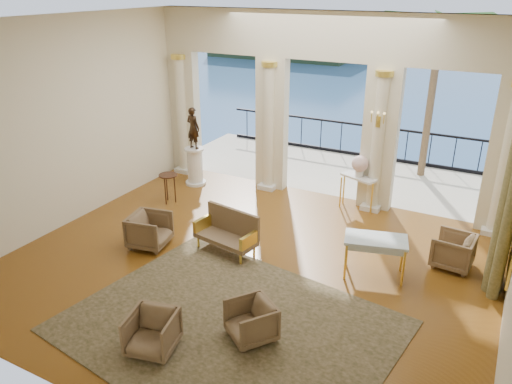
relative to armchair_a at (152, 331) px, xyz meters
The scene contains 21 objects.
floor 2.82m from the armchair_a, 88.55° to the left, with size 9.00×9.00×0.00m, color #492309.
room_walls 3.04m from the armchair_a, 87.59° to the left, with size 9.00×9.00×9.00m.
arcade 6.99m from the armchair_a, 89.39° to the left, with size 9.00×0.56×4.50m.
terrace 8.61m from the armchair_a, 89.53° to the left, with size 10.00×3.60×0.10m, color beige.
balustrade 10.20m from the armchair_a, 89.60° to the left, with size 9.00×0.06×1.03m.
palm_tree 10.33m from the armchair_a, 77.58° to the left, with size 2.00×2.00×4.50m.
headland 78.78m from the armchair_a, 112.35° to the left, with size 22.00×18.00×6.00m, color black.
sea 63.12m from the armchair_a, 89.94° to the left, with size 160.00×160.00×0.00m, color navy.
wall_sconce 6.74m from the armchair_a, 76.88° to the left, with size 0.30×0.11×0.33m.
rug 1.28m from the armchair_a, 54.26° to the left, with size 4.97×3.86×0.02m, color #2C2F16.
armchair_a is the anchor object (origin of this frame).
armchair_b 1.49m from the armchair_a, 38.87° to the left, with size 0.66×0.62×0.68m, color #40321D.
armchair_c 5.82m from the armchair_a, 52.18° to the left, with size 0.72×0.67×0.74m, color #40321D.
armchair_d 3.27m from the armchair_a, 129.70° to the left, with size 0.76×0.71×0.78m, color #40321D.
settee 3.17m from the armchair_a, 100.04° to the left, with size 1.38×0.77×0.87m.
game_table 4.28m from the armchair_a, 57.06° to the left, with size 1.25×0.89×0.77m.
pedestal 6.64m from the armchair_a, 118.86° to the left, with size 0.56×0.56×1.02m.
statue 6.75m from the armchair_a, 118.86° to the left, with size 0.40×0.26×1.10m, color black.
console_table 6.46m from the armchair_a, 79.86° to the left, with size 0.93×0.63×0.82m.
urn 6.50m from the armchair_a, 79.86° to the left, with size 0.39×0.39×0.52m.
side_table 5.45m from the armchair_a, 124.47° to the left, with size 0.46×0.46×0.74m.
Camera 1 is at (4.08, -7.34, 5.10)m, focal length 35.00 mm.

